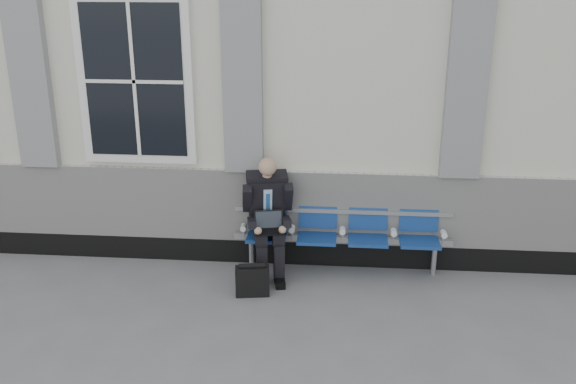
{
  "coord_description": "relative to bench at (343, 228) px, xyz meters",
  "views": [
    {
      "loc": [
        2.74,
        -5.76,
        3.52
      ],
      "look_at": [
        2.17,
        0.9,
        1.14
      ],
      "focal_mm": 40.0,
      "sensor_mm": 36.0,
      "label": 1
    }
  ],
  "objects": [
    {
      "name": "briefcase",
      "position": [
        -0.99,
        -0.71,
        -0.37
      ],
      "size": [
        0.4,
        0.21,
        0.39
      ],
      "color": "black",
      "rests_on": "ground"
    },
    {
      "name": "bench",
      "position": [
        0.0,
        0.0,
        0.0
      ],
      "size": [
        2.6,
        0.47,
        0.91
      ],
      "color": "#9EA0A3",
      "rests_on": "ground"
    },
    {
      "name": "station_building",
      "position": [
        -2.8,
        2.15,
        1.67
      ],
      "size": [
        14.4,
        4.4,
        4.49
      ],
      "color": "silver",
      "rests_on": "ground"
    },
    {
      "name": "ground",
      "position": [
        -2.78,
        -1.32,
        -0.55
      ],
      "size": [
        70.0,
        70.0,
        0.0
      ],
      "primitive_type": "plane",
      "color": "slate",
      "rests_on": "ground"
    },
    {
      "name": "businessman",
      "position": [
        -0.88,
        -0.13,
        0.23
      ],
      "size": [
        0.62,
        0.84,
        1.44
      ],
      "color": "black",
      "rests_on": "ground"
    }
  ]
}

